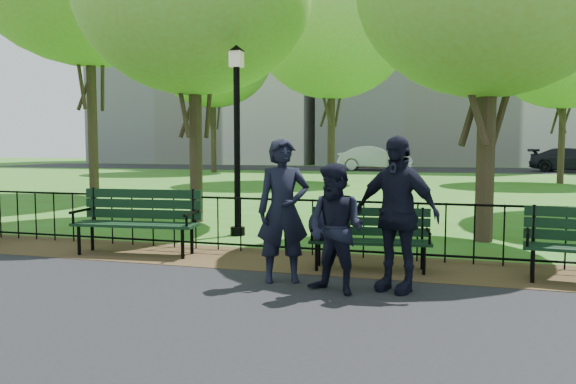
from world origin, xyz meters
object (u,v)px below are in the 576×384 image
(park_bench_left_a, at_px, (138,214))
(lamppost, at_px, (237,133))
(tree_far_w, at_px, (213,56))
(person_right, at_px, (396,214))
(park_bench_main, at_px, (348,229))
(tree_far_c, at_px, (332,33))
(taxi, at_px, (371,159))
(person_left, at_px, (283,211))
(person_mid, at_px, (336,229))
(sedan_dark, at_px, (574,160))
(tree_far_e, at_px, (565,49))
(sedan_silver, at_px, (375,158))

(park_bench_left_a, distance_m, lamppost, 2.70)
(tree_far_w, relative_size, person_right, 5.80)
(park_bench_main, distance_m, tree_far_c, 19.89)
(park_bench_main, xyz_separation_m, tree_far_c, (-4.19, 18.38, 6.34))
(tree_far_c, bearing_deg, person_right, -75.69)
(person_right, distance_m, taxi, 33.10)
(park_bench_main, distance_m, park_bench_left_a, 3.42)
(person_left, relative_size, person_right, 0.98)
(park_bench_left_a, xyz_separation_m, tree_far_w, (-10.14, 25.67, 6.76))
(lamppost, height_order, person_left, lamppost)
(person_left, xyz_separation_m, person_mid, (0.75, -0.36, -0.14))
(taxi, height_order, sedan_dark, taxi)
(person_left, bearing_deg, person_mid, -49.66)
(tree_far_e, bearing_deg, person_right, -103.95)
(park_bench_left_a, distance_m, tree_far_w, 28.42)
(park_bench_main, height_order, lamppost, lamppost)
(tree_far_c, bearing_deg, park_bench_main, -77.16)
(park_bench_main, bearing_deg, person_left, -133.54)
(tree_far_w, relative_size, person_mid, 7.03)
(person_left, bearing_deg, sedan_silver, 71.76)
(person_left, distance_m, person_right, 1.40)
(park_bench_main, relative_size, sedan_dark, 0.32)
(park_bench_main, height_order, park_bench_left_a, park_bench_left_a)
(taxi, relative_size, sedan_silver, 0.92)
(tree_far_c, height_order, person_right, tree_far_c)
(tree_far_e, xyz_separation_m, tree_far_w, (-19.59, 5.48, 1.38))
(person_right, xyz_separation_m, sedan_silver, (-4.59, 32.34, -0.08))
(tree_far_w, bearing_deg, tree_far_e, -15.63)
(tree_far_e, distance_m, sedan_silver, 15.67)
(park_bench_left_a, distance_m, tree_far_c, 19.24)
(tree_far_c, height_order, taxi, tree_far_c)
(park_bench_main, distance_m, lamppost, 3.82)
(park_bench_left_a, xyz_separation_m, tree_far_e, (9.45, 20.19, 5.38))
(lamppost, bearing_deg, person_right, -45.22)
(person_left, distance_m, sedan_dark, 34.53)
(tree_far_e, height_order, person_right, tree_far_e)
(park_bench_main, height_order, person_left, person_left)
(park_bench_left_a, distance_m, person_right, 4.32)
(person_mid, bearing_deg, park_bench_main, 115.02)
(tree_far_c, distance_m, tree_far_e, 10.47)
(lamppost, relative_size, person_mid, 2.39)
(person_right, bearing_deg, person_left, -159.51)
(person_mid, relative_size, sedan_dark, 0.28)
(tree_far_e, distance_m, person_right, 22.58)
(sedan_dark, bearing_deg, tree_far_e, -172.78)
(sedan_silver, bearing_deg, tree_far_e, -139.61)
(park_bench_left_a, xyz_separation_m, lamppost, (0.81, 2.21, 1.33))
(park_bench_left_a, distance_m, person_mid, 3.80)
(tree_far_w, height_order, taxi, tree_far_w)
(tree_far_c, relative_size, taxi, 2.13)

